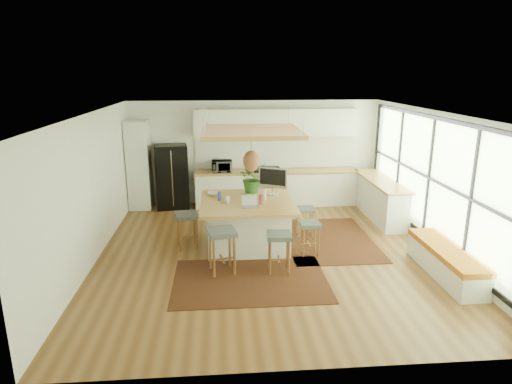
{
  "coord_description": "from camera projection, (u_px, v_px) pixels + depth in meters",
  "views": [
    {
      "loc": [
        -0.88,
        -7.91,
        3.43
      ],
      "look_at": [
        -0.2,
        0.5,
        1.1
      ],
      "focal_mm": 30.86,
      "sensor_mm": 36.0,
      "label": 1
    }
  ],
  "objects": [
    {
      "name": "rug_right",
      "position": [
        328.0,
        239.0,
        9.26
      ],
      "size": [
        1.8,
        2.6,
        0.01
      ],
      "primitive_type": "cube",
      "color": "black",
      "rests_on": "floor"
    },
    {
      "name": "wall_back",
      "position": [
        254.0,
        152.0,
        11.59
      ],
      "size": [
        6.5,
        0.0,
        6.5
      ],
      "primitive_type": "plane",
      "rotation": [
        1.57,
        0.0,
        0.0
      ],
      "color": "white",
      "rests_on": "ground"
    },
    {
      "name": "stool_right_back",
      "position": [
        305.0,
        220.0,
        9.39
      ],
      "size": [
        0.39,
        0.39,
        0.63
      ],
      "primitive_type": null,
      "rotation": [
        0.0,
        0.0,
        1.52
      ],
      "color": "#454A4D",
      "rests_on": "floor"
    },
    {
      "name": "back_counter_base",
      "position": [
        276.0,
        188.0,
        11.56
      ],
      "size": [
        4.2,
        0.6,
        0.88
      ],
      "primitive_type": "cube",
      "color": "white",
      "rests_on": "floor"
    },
    {
      "name": "island_plant",
      "position": [
        252.0,
        181.0,
        9.33
      ],
      "size": [
        0.82,
        0.84,
        0.49
      ],
      "primitive_type": "imported",
      "rotation": [
        0.0,
        0.0,
        0.58
      ],
      "color": "#1E4C19",
      "rests_on": "island"
    },
    {
      "name": "window_wall",
      "position": [
        435.0,
        180.0,
        8.46
      ],
      "size": [
        0.1,
        6.2,
        2.6
      ],
      "primitive_type": null,
      "color": "black",
      "rests_on": "wall_right"
    },
    {
      "name": "upper_cabinets",
      "position": [
        276.0,
        123.0,
        11.24
      ],
      "size": [
        4.2,
        0.34,
        0.7
      ],
      "primitive_type": "cube",
      "color": "white",
      "rests_on": "wall_back"
    },
    {
      "name": "backsplash",
      "position": [
        275.0,
        152.0,
        11.61
      ],
      "size": [
        4.2,
        0.02,
        0.8
      ],
      "primitive_type": "cube",
      "color": "white",
      "rests_on": "wall_back"
    },
    {
      "name": "stool_near_left",
      "position": [
        222.0,
        253.0,
        7.67
      ],
      "size": [
        0.55,
        0.55,
        0.79
      ],
      "primitive_type": null,
      "rotation": [
        0.0,
        0.0,
        0.2
      ],
      "color": "#454A4D",
      "rests_on": "floor"
    },
    {
      "name": "island_bottle_3",
      "position": [
        265.0,
        195.0,
        8.8
      ],
      "size": [
        0.07,
        0.07,
        0.19
      ],
      "primitive_type": "cylinder",
      "color": "white",
      "rests_on": "island"
    },
    {
      "name": "right_counter_base",
      "position": [
        380.0,
        199.0,
        10.61
      ],
      "size": [
        0.6,
        2.5,
        0.88
      ],
      "primitive_type": "cube",
      "color": "white",
      "rests_on": "floor"
    },
    {
      "name": "ceiling",
      "position": [
        269.0,
        113.0,
        7.86
      ],
      "size": [
        7.0,
        7.0,
        0.0
      ],
      "primitive_type": "plane",
      "rotation": [
        3.14,
        0.0,
        0.0
      ],
      "color": "white",
      "rests_on": "ground"
    },
    {
      "name": "rug_near",
      "position": [
        250.0,
        280.0,
        7.45
      ],
      "size": [
        2.6,
        1.8,
        0.01
      ],
      "primitive_type": "cube",
      "color": "black",
      "rests_on": "floor"
    },
    {
      "name": "microwave",
      "position": [
        222.0,
        165.0,
        11.27
      ],
      "size": [
        0.52,
        0.3,
        0.35
      ],
      "primitive_type": "imported",
      "rotation": [
        0.0,
        0.0,
        0.02
      ],
      "color": "#A5A5AA",
      "rests_on": "back_counter_top"
    },
    {
      "name": "stool_right_front",
      "position": [
        309.0,
        237.0,
        8.45
      ],
      "size": [
        0.39,
        0.39,
        0.65
      ],
      "primitive_type": null,
      "rotation": [
        0.0,
        0.0,
        1.6
      ],
      "color": "#454A4D",
      "rests_on": "floor"
    },
    {
      "name": "floor",
      "position": [
        268.0,
        253.0,
        8.58
      ],
      "size": [
        7.0,
        7.0,
        0.0
      ],
      "primitive_type": "plane",
      "color": "brown",
      "rests_on": "ground"
    },
    {
      "name": "laptop",
      "position": [
        250.0,
        201.0,
        8.35
      ],
      "size": [
        0.32,
        0.34,
        0.23
      ],
      "primitive_type": null,
      "rotation": [
        0.0,
        0.0,
        0.05
      ],
      "color": "#A5A5AA",
      "rests_on": "island"
    },
    {
      "name": "monitor",
      "position": [
        273.0,
        183.0,
        9.13
      ],
      "size": [
        0.66,
        0.49,
        0.58
      ],
      "primitive_type": null,
      "rotation": [
        0.0,
        0.0,
        -0.48
      ],
      "color": "#A5A5AA",
      "rests_on": "island"
    },
    {
      "name": "back_counter_top",
      "position": [
        276.0,
        171.0,
        11.44
      ],
      "size": [
        4.24,
        0.64,
        0.05
      ],
      "primitive_type": "cube",
      "color": "#B07D3E",
      "rests_on": "back_counter_base"
    },
    {
      "name": "island_bottle_0",
      "position": [
        220.0,
        196.0,
        8.78
      ],
      "size": [
        0.07,
        0.07,
        0.19
      ],
      "primitive_type": "cylinder",
      "color": "#2D4AB5",
      "rests_on": "island"
    },
    {
      "name": "island_bottle_1",
      "position": [
        227.0,
        199.0,
        8.55
      ],
      "size": [
        0.07,
        0.07,
        0.19
      ],
      "primitive_type": "cylinder",
      "color": "silver",
      "rests_on": "island"
    },
    {
      "name": "wall_right",
      "position": [
        436.0,
        183.0,
        8.48
      ],
      "size": [
        0.0,
        7.0,
        7.0
      ],
      "primitive_type": "plane",
      "rotation": [
        1.57,
        0.0,
        -1.57
      ],
      "color": "white",
      "rests_on": "ground"
    },
    {
      "name": "island",
      "position": [
        247.0,
        223.0,
        8.87
      ],
      "size": [
        1.85,
        1.85,
        0.93
      ],
      "primitive_type": null,
      "color": "#B07D3E",
      "rests_on": "floor"
    },
    {
      "name": "ceiling_panel",
      "position": [
        251.0,
        146.0,
        8.4
      ],
      "size": [
        1.86,
        1.86,
        0.8
      ],
      "primitive_type": null,
      "color": "#B07D3E",
      "rests_on": "ceiling"
    },
    {
      "name": "wall_front",
      "position": [
        303.0,
        266.0,
        4.86
      ],
      "size": [
        6.5,
        0.0,
        6.5
      ],
      "primitive_type": "plane",
      "rotation": [
        -1.57,
        0.0,
        0.0
      ],
      "color": "white",
      "rests_on": "ground"
    },
    {
      "name": "fridge",
      "position": [
        172.0,
        173.0,
        11.21
      ],
      "size": [
        0.89,
        0.74,
        1.64
      ],
      "primitive_type": null,
      "rotation": [
        0.0,
        0.0,
        0.13
      ],
      "color": "black",
      "rests_on": "floor"
    },
    {
      "name": "stool_left_side",
      "position": [
        187.0,
        231.0,
        8.75
      ],
      "size": [
        0.5,
        0.5,
        0.72
      ],
      "primitive_type": null,
      "rotation": [
        0.0,
        0.0,
        -1.36
      ],
      "color": "#454A4D",
      "rests_on": "floor"
    },
    {
      "name": "island_bottle_2",
      "position": [
        261.0,
        200.0,
        8.45
      ],
      "size": [
        0.07,
        0.07,
        0.19
      ],
      "primitive_type": "cylinder",
      "color": "maroon",
      "rests_on": "island"
    },
    {
      "name": "wall_left",
      "position": [
        91.0,
        190.0,
        7.97
      ],
      "size": [
        0.0,
        7.0,
        7.0
      ],
      "primitive_type": "plane",
      "rotation": [
        1.57,
        0.0,
        1.57
      ],
      "color": "white",
      "rests_on": "ground"
    },
    {
      "name": "stool_near_right",
      "position": [
        279.0,
        253.0,
        7.71
      ],
      "size": [
        0.45,
        0.45,
        0.71
      ],
      "primitive_type": null,
      "rotation": [
        0.0,
        0.0,
        -0.08
      ],
      "color": "#454A4D",
      "rests_on": "floor"
    },
    {
      "name": "range",
      "position": [
        267.0,
        186.0,
        11.53
      ],
      "size": [
        0.76,
        0.62,
        1.0
      ],
      "primitive_type": null,
      "color": "#A5A5AA",
      "rests_on": "floor"
    },
    {
      "name": "pantry",
      "position": [
        139.0,
        165.0,
        11.11
      ],
      "size": [
        0.55,
        0.6,
        2.25
      ],
      "primitive_type": "cube",
      "color": "white",
      "rests_on": "floor"
    },
    {
      "name": "right_counter_top",
      "position": [
        381.0,
        181.0,
        10.49
      ],
      "size": [
        0.64,
        2.54,
        0.05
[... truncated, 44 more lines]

